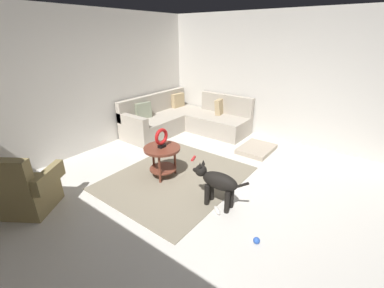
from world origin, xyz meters
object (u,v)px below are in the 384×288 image
Objects in this scene: sectional_couch at (184,120)px; dog_toy_ball at (257,240)px; dog_bed_mat at (256,149)px; dog at (217,182)px; side_table at (162,154)px; dog_toy_rope at (193,158)px; dog_toy_bone at (217,210)px; torus_sculpture at (161,138)px; armchair at (24,190)px.

sectional_couch reaches higher than dog_toy_ball.
dog is at bearing -171.74° from dog_bed_mat.
side_table is 3.37× the size of dog_toy_rope.
dog reaches higher than dog_toy_rope.
sectional_couch reaches higher than dog_toy_bone.
dog_toy_rope is (-1.12, -1.13, -0.27)m from sectional_couch.
dog_toy_ball is at bearing -117.51° from dog.
dog is at bearing -96.42° from torus_sculpture.
armchair is 2.75m from dog_toy_rope.
dog is at bearing -130.26° from dog_toy_rope.
torus_sculpture is 4.11× the size of dog_toy_ball.
torus_sculpture is 0.41× the size of dog_bed_mat.
sectional_couch is 6.90× the size of torus_sculpture.
side_table is at bearing 76.35° from dog_toy_ball.
sectional_couch is 1.62m from dog_toy_rope.
dog_toy_ball is 0.45× the size of dog_toy_rope.
dog_toy_rope is at bearing 37.46° from armchair.
armchair is 1.25× the size of dog_bed_mat.
sectional_couch reaches higher than dog_bed_mat.
dog_toy_ball is at bearing -107.03° from dog_toy_bone.
armchair reaches higher than dog_toy_rope.
sectional_couch and armchair have the same top height.
sectional_couch is at bearing 43.42° from dog.
torus_sculpture is at bearing -150.45° from sectional_couch.
dog is (-2.06, -2.23, 0.09)m from sectional_couch.
torus_sculpture is 2.20m from dog_bed_mat.
side_table is 3.33× the size of dog_toy_bone.
torus_sculpture reaches higher than side_table.
dog_toy_ball is at bearing -128.58° from sectional_couch.
dog_bed_mat is 4.44× the size of dog_toy_bone.
torus_sculpture is (1.78, -0.84, 0.39)m from armchair.
dog_bed_mat is 2.21m from dog_toy_bone.
dog is 4.77× the size of dog_toy_rope.
torus_sculpture is 1.81× the size of dog_toy_bone.
dog_toy_rope is (0.80, -0.04, -0.69)m from torus_sculpture.
armchair reaches higher than side_table.
dog_toy_rope is at bearing 48.51° from dog_toy_bone.
dog_bed_mat is at bearing -35.91° from dog_toy_rope.
dog reaches higher than dog_toy_bone.
dog_bed_mat is at bearing -23.71° from side_table.
dog is (-0.13, -1.14, -0.33)m from torus_sculpture.
sectional_couch is 2.22m from side_table.
dog_bed_mat is at bearing 31.71° from armchair.
side_table reaches higher than dog_toy_rope.
dog_toy_bone is (-2.18, -0.40, -0.01)m from dog_bed_mat.
dog_toy_rope is (0.80, -0.04, -0.39)m from side_table.
dog_toy_rope is at bearing -134.84° from sectional_couch.
dog_toy_bone is at bearing -169.63° from dog_bed_mat.
torus_sculpture is at bearing -90.00° from side_table.
armchair reaches higher than torus_sculpture.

